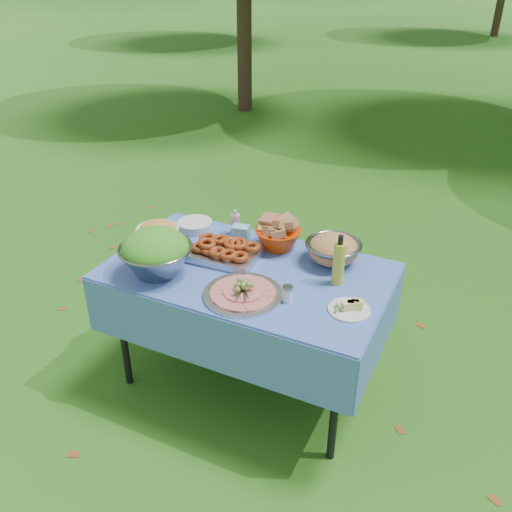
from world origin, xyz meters
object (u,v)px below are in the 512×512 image
(pasta_bowl_steel, at_px, (333,249))
(oil_bottle, at_px, (339,260))
(salad_bowl, at_px, (156,252))
(charcuterie_platter, at_px, (243,288))
(plate_stack, at_px, (195,225))
(picnic_table, at_px, (248,328))
(bread_bowl, at_px, (278,234))

(pasta_bowl_steel, distance_m, oil_bottle, 0.22)
(salad_bowl, bearing_deg, oil_bottle, 19.93)
(oil_bottle, bearing_deg, charcuterie_platter, -140.68)
(plate_stack, relative_size, pasta_bowl_steel, 0.71)
(picnic_table, xyz_separation_m, pasta_bowl_steel, (0.37, 0.27, 0.46))
(plate_stack, distance_m, oil_bottle, 0.98)
(pasta_bowl_steel, xyz_separation_m, charcuterie_platter, (-0.28, -0.50, -0.03))
(salad_bowl, height_order, oil_bottle, oil_bottle)
(bread_bowl, xyz_separation_m, oil_bottle, (0.42, -0.21, 0.05))
(plate_stack, distance_m, bread_bowl, 0.54)
(picnic_table, relative_size, salad_bowl, 3.89)
(salad_bowl, bearing_deg, bread_bowl, 49.35)
(plate_stack, height_order, oil_bottle, oil_bottle)
(picnic_table, height_order, bread_bowl, bread_bowl)
(salad_bowl, xyz_separation_m, bread_bowl, (0.45, 0.52, -0.04))
(plate_stack, height_order, pasta_bowl_steel, pasta_bowl_steel)
(oil_bottle, bearing_deg, salad_bowl, -160.07)
(charcuterie_platter, bearing_deg, oil_bottle, 39.32)
(picnic_table, height_order, charcuterie_platter, charcuterie_platter)
(bread_bowl, height_order, charcuterie_platter, bread_bowl)
(pasta_bowl_steel, bearing_deg, oil_bottle, -64.82)
(pasta_bowl_steel, height_order, charcuterie_platter, pasta_bowl_steel)
(oil_bottle, bearing_deg, bread_bowl, 153.36)
(charcuterie_platter, bearing_deg, bread_bowl, 94.73)
(pasta_bowl_steel, relative_size, charcuterie_platter, 0.75)
(charcuterie_platter, relative_size, oil_bottle, 1.46)
(bread_bowl, distance_m, charcuterie_platter, 0.52)
(picnic_table, bearing_deg, plate_stack, 149.79)
(salad_bowl, bearing_deg, picnic_table, 30.12)
(plate_stack, relative_size, bread_bowl, 0.80)
(plate_stack, xyz_separation_m, oil_bottle, (0.96, -0.20, 0.11))
(picnic_table, height_order, pasta_bowl_steel, pasta_bowl_steel)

